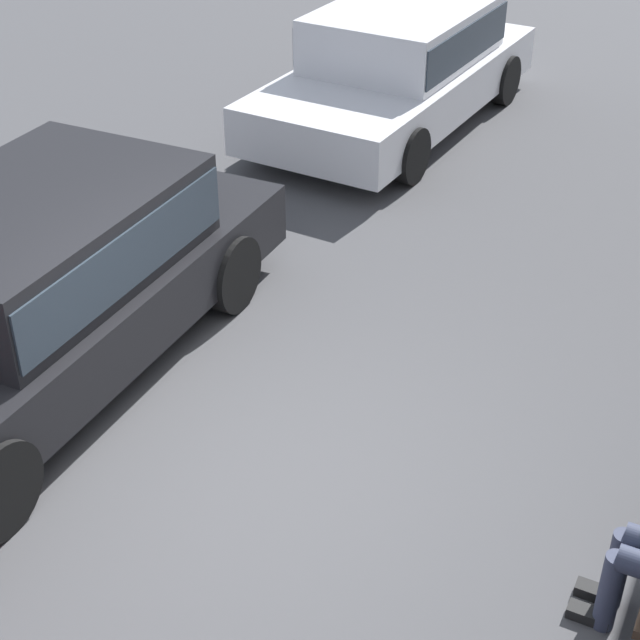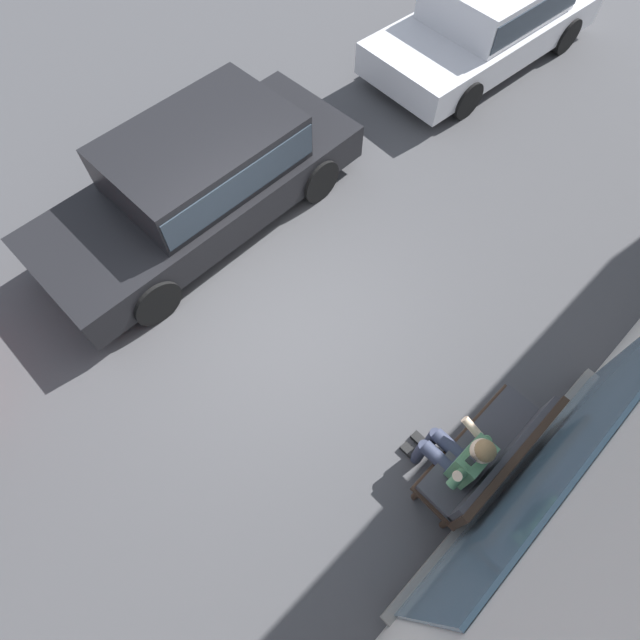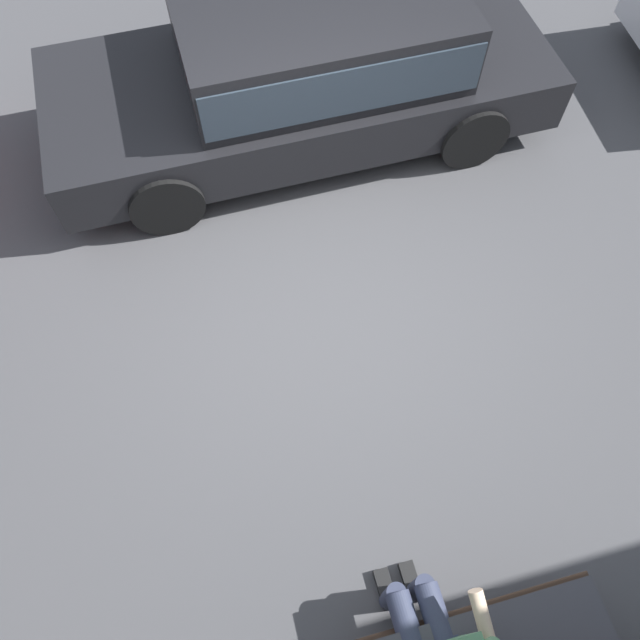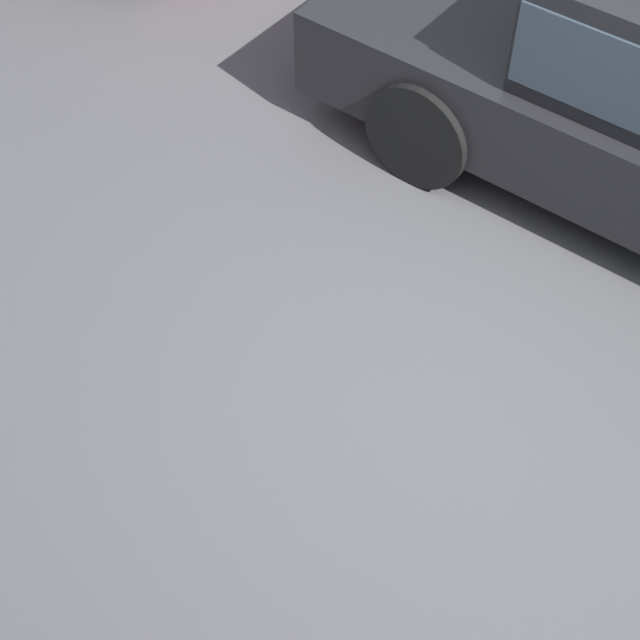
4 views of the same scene
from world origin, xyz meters
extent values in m
plane|color=#424244|center=(0.00, 0.00, 0.00)|extent=(60.00, 60.00, 0.00)
cylinder|color=#2D3347|center=(0.20, 2.36, 0.27)|extent=(0.12, 0.12, 0.53)
cube|color=black|center=(0.20, 2.28, 0.04)|extent=(0.10, 0.24, 0.07)
cylinder|color=#2D3347|center=(0.02, 2.36, 0.27)|extent=(0.12, 0.12, 0.53)
cube|color=black|center=(0.02, 2.28, 0.04)|extent=(0.10, 0.24, 0.07)
cube|color=silver|center=(-6.11, -1.62, 0.49)|extent=(4.45, 2.07, 0.52)
cube|color=silver|center=(-6.28, -1.61, 1.06)|extent=(2.35, 1.73, 0.62)
cube|color=#28333D|center=(-6.28, -1.61, 1.06)|extent=(2.31, 1.76, 0.43)
cylinder|color=black|center=(-4.71, -0.83, 0.30)|extent=(0.62, 0.22, 0.61)
cylinder|color=black|center=(-4.82, -2.57, 0.30)|extent=(0.62, 0.22, 0.61)
cylinder|color=black|center=(-7.40, -0.67, 0.30)|extent=(0.62, 0.22, 0.61)
cylinder|color=black|center=(-7.51, -2.41, 0.30)|extent=(0.62, 0.22, 0.61)
cube|color=black|center=(-0.28, -2.03, 0.51)|extent=(4.67, 1.90, 0.52)
cube|color=black|center=(-0.47, -2.04, 1.08)|extent=(2.44, 1.64, 0.63)
cube|color=#28333D|center=(-0.47, -2.04, 1.08)|extent=(2.39, 1.67, 0.44)
cylinder|color=black|center=(-1.74, -1.20, 0.33)|extent=(0.66, 0.19, 0.66)
cylinder|color=black|center=(-1.70, -2.92, 0.33)|extent=(0.66, 0.19, 0.66)
camera|label=1|loc=(4.19, 2.60, 4.41)|focal=55.00mm
camera|label=2|loc=(1.92, 2.60, 5.59)|focal=28.00mm
camera|label=3|loc=(0.74, 2.60, 4.58)|focal=35.00mm
camera|label=4|loc=(-1.13, 2.60, 3.91)|focal=55.00mm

